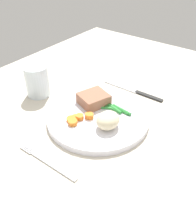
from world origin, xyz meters
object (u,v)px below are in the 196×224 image
dinner_plate (98,117)px  meat_portion (94,99)px  fork (47,162)px  knife (134,91)px  water_glass (38,83)px

dinner_plate → meat_portion: size_ratio=3.61×
fork → knife: size_ratio=0.81×
water_glass → fork: bearing=-129.0°
dinner_plate → meat_portion: 6.00cm
dinner_plate → knife: dinner_plate is taller
dinner_plate → fork: size_ratio=1.61×
fork → water_glass: 29.05cm
dinner_plate → water_glass: size_ratio=2.89×
water_glass → meat_portion: bearing=-77.0°
meat_portion → fork: size_ratio=0.45×
dinner_plate → water_glass: 22.34cm
knife → water_glass: 29.45cm
fork → knife: bearing=-1.6°
water_glass → knife: bearing=-50.1°
fork → water_glass: bearing=49.4°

